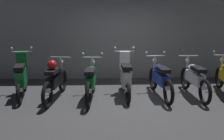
# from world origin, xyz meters

# --- Properties ---
(ground_plane) EXTENTS (80.00, 80.00, 0.00)m
(ground_plane) POSITION_xyz_m (0.00, 0.00, 0.00)
(ground_plane) COLOR #424244
(back_wall) EXTENTS (16.00, 0.30, 2.81)m
(back_wall) POSITION_xyz_m (0.00, 2.53, 1.40)
(back_wall) COLOR gray
(back_wall) RESTS_ON ground
(motorbike_slot_1) EXTENTS (0.58, 1.67, 1.29)m
(motorbike_slot_1) POSITION_xyz_m (-2.79, 0.64, 0.53)
(motorbike_slot_1) COLOR black
(motorbike_slot_1) RESTS_ON ground
(motorbike_slot_2) EXTENTS (0.56, 1.94, 1.08)m
(motorbike_slot_2) POSITION_xyz_m (-1.86, 0.41, 0.53)
(motorbike_slot_2) COLOR black
(motorbike_slot_2) RESTS_ON ground
(motorbike_slot_3) EXTENTS (0.59, 1.95, 1.15)m
(motorbike_slot_3) POSITION_xyz_m (-0.93, 0.38, 0.49)
(motorbike_slot_3) COLOR black
(motorbike_slot_3) RESTS_ON ground
(motorbike_slot_4) EXTENTS (0.59, 1.68, 1.29)m
(motorbike_slot_4) POSITION_xyz_m (-0.00, 0.58, 0.53)
(motorbike_slot_4) COLOR black
(motorbike_slot_4) RESTS_ON ground
(motorbike_slot_5) EXTENTS (0.59, 1.95, 1.15)m
(motorbike_slot_5) POSITION_xyz_m (0.93, 0.52, 0.49)
(motorbike_slot_5) COLOR black
(motorbike_slot_5) RESTS_ON ground
(motorbike_slot_6) EXTENTS (0.56, 1.95, 1.03)m
(motorbike_slot_6) POSITION_xyz_m (1.86, 0.51, 0.49)
(motorbike_slot_6) COLOR black
(motorbike_slot_6) RESTS_ON ground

